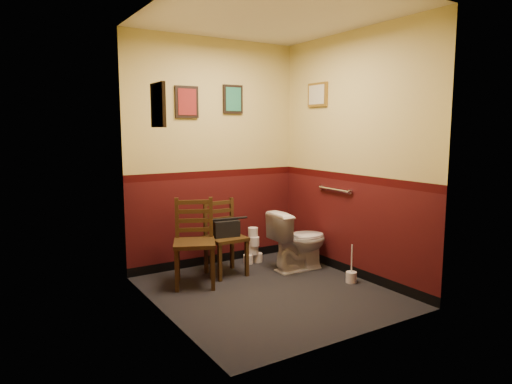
% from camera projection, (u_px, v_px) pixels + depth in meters
% --- Properties ---
extents(floor, '(2.20, 2.40, 0.00)m').
position_uv_depth(floor, '(269.00, 292.00, 4.64)').
color(floor, black).
rests_on(floor, ground).
extents(ceiling, '(2.20, 2.40, 0.00)m').
position_uv_depth(ceiling, '(270.00, 15.00, 4.27)').
color(ceiling, silver).
rests_on(ceiling, ground).
extents(wall_back, '(2.20, 0.00, 2.70)m').
position_uv_depth(wall_back, '(214.00, 154.00, 5.46)').
color(wall_back, '#410F0F').
rests_on(wall_back, ground).
extents(wall_front, '(2.20, 0.00, 2.70)m').
position_uv_depth(wall_front, '(357.00, 169.00, 3.44)').
color(wall_front, '#410F0F').
rests_on(wall_front, ground).
extents(wall_left, '(0.00, 2.40, 2.70)m').
position_uv_depth(wall_left, '(162.00, 164.00, 3.88)').
color(wall_left, '#410F0F').
rests_on(wall_left, ground).
extents(wall_right, '(0.00, 2.40, 2.70)m').
position_uv_depth(wall_right, '(353.00, 156.00, 5.03)').
color(wall_right, '#410F0F').
rests_on(wall_right, ground).
extents(grab_bar, '(0.05, 0.56, 0.06)m').
position_uv_depth(grab_bar, '(334.00, 190.00, 5.28)').
color(grab_bar, silver).
rests_on(grab_bar, wall_right).
extents(framed_print_back_a, '(0.28, 0.04, 0.36)m').
position_uv_depth(framed_print_back_a, '(187.00, 102.00, 5.18)').
color(framed_print_back_a, black).
rests_on(framed_print_back_a, wall_back).
extents(framed_print_back_b, '(0.26, 0.04, 0.34)m').
position_uv_depth(framed_print_back_b, '(233.00, 99.00, 5.49)').
color(framed_print_back_b, black).
rests_on(framed_print_back_b, wall_back).
extents(framed_print_left, '(0.04, 0.30, 0.38)m').
position_uv_depth(framed_print_left, '(158.00, 105.00, 3.90)').
color(framed_print_left, black).
rests_on(framed_print_left, wall_left).
extents(framed_print_right, '(0.04, 0.34, 0.28)m').
position_uv_depth(framed_print_right, '(317.00, 95.00, 5.42)').
color(framed_print_right, olive).
rests_on(framed_print_right, wall_right).
extents(toilet, '(0.72, 0.41, 0.69)m').
position_uv_depth(toilet, '(299.00, 241.00, 5.35)').
color(toilet, white).
rests_on(toilet, floor).
extents(toilet_brush, '(0.12, 0.12, 0.42)m').
position_uv_depth(toilet_brush, '(351.00, 276.00, 4.92)').
color(toilet_brush, silver).
rests_on(toilet_brush, floor).
extents(chair_left, '(0.56, 0.56, 0.91)m').
position_uv_depth(chair_left, '(194.00, 242.00, 4.83)').
color(chair_left, '#3F2B12').
rests_on(chair_left, floor).
extents(chair_right, '(0.40, 0.40, 0.85)m').
position_uv_depth(chair_right, '(224.00, 237.00, 5.17)').
color(chair_right, '#3F2B12').
rests_on(chair_right, floor).
extents(handbag, '(0.31, 0.19, 0.21)m').
position_uv_depth(handbag, '(226.00, 228.00, 5.13)').
color(handbag, black).
rests_on(handbag, chair_right).
extents(tp_stack, '(0.25, 0.16, 0.44)m').
position_uv_depth(tp_stack, '(253.00, 248.00, 5.63)').
color(tp_stack, silver).
rests_on(tp_stack, floor).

